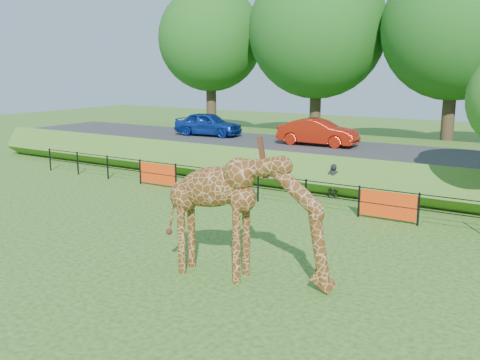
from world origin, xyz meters
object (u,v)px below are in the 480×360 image
(giraffe, at_px, (246,218))
(car_blue, at_px, (208,124))
(car_red, at_px, (318,132))
(visitor, at_px, (333,181))

(giraffe, height_order, car_blue, giraffe)
(giraffe, bearing_deg, car_blue, 120.69)
(car_blue, height_order, car_red, car_blue)
(giraffe, bearing_deg, visitor, 91.38)
(giraffe, xyz_separation_m, car_red, (-3.91, 12.87, 0.49))
(car_blue, bearing_deg, visitor, -121.12)
(car_red, relative_size, visitor, 2.75)
(giraffe, distance_m, car_red, 13.46)
(car_red, bearing_deg, visitor, -150.28)
(car_blue, distance_m, car_red, 6.53)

